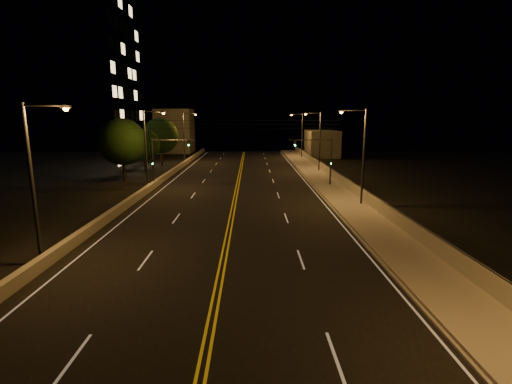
{
  "coord_description": "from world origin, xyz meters",
  "views": [
    {
      "loc": [
        1.6,
        -9.8,
        8.13
      ],
      "look_at": [
        2.0,
        18.0,
        2.5
      ],
      "focal_mm": 26.0,
      "sensor_mm": 36.0,
      "label": 1
    }
  ],
  "objects_px": {
    "streetlight_5": "(148,144)",
    "traffic_signal_right": "(322,156)",
    "streetlight_1": "(361,151)",
    "building_tower": "(49,83)",
    "streetlight_4": "(36,174)",
    "streetlight_6": "(185,134)",
    "tree_0": "(122,142)",
    "streetlight_2": "(318,138)",
    "tree_2": "(161,136)",
    "streetlight_3": "(301,133)",
    "traffic_signal_left": "(162,156)",
    "tree_1": "(144,144)"
  },
  "relations": [
    {
      "from": "streetlight_3",
      "to": "streetlight_4",
      "type": "bearing_deg",
      "value": -111.59
    },
    {
      "from": "streetlight_1",
      "to": "traffic_signal_left",
      "type": "relative_size",
      "value": 1.55
    },
    {
      "from": "streetlight_2",
      "to": "traffic_signal_left",
      "type": "relative_size",
      "value": 1.55
    },
    {
      "from": "tree_1",
      "to": "tree_2",
      "type": "distance_m",
      "value": 6.0
    },
    {
      "from": "streetlight_3",
      "to": "traffic_signal_right",
      "type": "distance_m",
      "value": 30.96
    },
    {
      "from": "streetlight_5",
      "to": "traffic_signal_right",
      "type": "relative_size",
      "value": 1.55
    },
    {
      "from": "traffic_signal_right",
      "to": "tree_2",
      "type": "height_order",
      "value": "tree_2"
    },
    {
      "from": "streetlight_2",
      "to": "streetlight_4",
      "type": "bearing_deg",
      "value": -121.47
    },
    {
      "from": "streetlight_1",
      "to": "tree_1",
      "type": "relative_size",
      "value": 1.38
    },
    {
      "from": "streetlight_1",
      "to": "streetlight_3",
      "type": "bearing_deg",
      "value": 90.0
    },
    {
      "from": "streetlight_2",
      "to": "tree_0",
      "type": "bearing_deg",
      "value": -163.86
    },
    {
      "from": "streetlight_3",
      "to": "streetlight_5",
      "type": "xyz_separation_m",
      "value": [
        -21.43,
        -32.16,
        0.0
      ]
    },
    {
      "from": "streetlight_3",
      "to": "tree_2",
      "type": "relative_size",
      "value": 1.11
    },
    {
      "from": "streetlight_3",
      "to": "tree_0",
      "type": "xyz_separation_m",
      "value": [
        -26.13,
        -26.7,
        -0.08
      ]
    },
    {
      "from": "streetlight_5",
      "to": "building_tower",
      "type": "bearing_deg",
      "value": 137.77
    },
    {
      "from": "streetlight_6",
      "to": "traffic_signal_left",
      "type": "bearing_deg",
      "value": -87.12
    },
    {
      "from": "tree_2",
      "to": "building_tower",
      "type": "bearing_deg",
      "value": -167.86
    },
    {
      "from": "traffic_signal_right",
      "to": "tree_1",
      "type": "xyz_separation_m",
      "value": [
        -24.63,
        13.91,
        0.39
      ]
    },
    {
      "from": "building_tower",
      "to": "tree_0",
      "type": "xyz_separation_m",
      "value": [
        14.67,
        -12.12,
        -8.2
      ]
    },
    {
      "from": "streetlight_3",
      "to": "traffic_signal_right",
      "type": "relative_size",
      "value": 1.55
    },
    {
      "from": "streetlight_1",
      "to": "streetlight_6",
      "type": "distance_m",
      "value": 39.19
    },
    {
      "from": "streetlight_6",
      "to": "tree_2",
      "type": "relative_size",
      "value": 1.11
    },
    {
      "from": "streetlight_5",
      "to": "traffic_signal_left",
      "type": "bearing_deg",
      "value": 47.91
    },
    {
      "from": "streetlight_6",
      "to": "traffic_signal_left",
      "type": "xyz_separation_m",
      "value": [
        1.16,
        -22.94,
        -1.48
      ]
    },
    {
      "from": "streetlight_1",
      "to": "tree_2",
      "type": "xyz_separation_m",
      "value": [
        -25.0,
        29.58,
        -0.09
      ]
    },
    {
      "from": "building_tower",
      "to": "tree_1",
      "type": "height_order",
      "value": "building_tower"
    },
    {
      "from": "tree_0",
      "to": "streetlight_4",
      "type": "bearing_deg",
      "value": -80.29
    },
    {
      "from": "streetlight_2",
      "to": "tree_1",
      "type": "distance_m",
      "value": 26.29
    },
    {
      "from": "tree_1",
      "to": "traffic_signal_right",
      "type": "bearing_deg",
      "value": -29.46
    },
    {
      "from": "streetlight_6",
      "to": "streetlight_1",
      "type": "bearing_deg",
      "value": -56.86
    },
    {
      "from": "streetlight_4",
      "to": "streetlight_6",
      "type": "relative_size",
      "value": 1.0
    },
    {
      "from": "streetlight_6",
      "to": "tree_2",
      "type": "bearing_deg",
      "value": -137.86
    },
    {
      "from": "streetlight_5",
      "to": "streetlight_6",
      "type": "distance_m",
      "value": 24.22
    },
    {
      "from": "traffic_signal_left",
      "to": "tree_0",
      "type": "relative_size",
      "value": 0.71
    },
    {
      "from": "streetlight_2",
      "to": "building_tower",
      "type": "height_order",
      "value": "building_tower"
    },
    {
      "from": "streetlight_6",
      "to": "tree_2",
      "type": "height_order",
      "value": "streetlight_6"
    },
    {
      "from": "tree_0",
      "to": "streetlight_2",
      "type": "bearing_deg",
      "value": 16.14
    },
    {
      "from": "building_tower",
      "to": "tree_1",
      "type": "distance_m",
      "value": 17.44
    },
    {
      "from": "tree_1",
      "to": "streetlight_1",
      "type": "bearing_deg",
      "value": -42.26
    },
    {
      "from": "tree_2",
      "to": "streetlight_6",
      "type": "bearing_deg",
      "value": 42.14
    },
    {
      "from": "streetlight_1",
      "to": "tree_0",
      "type": "relative_size",
      "value": 1.11
    },
    {
      "from": "streetlight_4",
      "to": "streetlight_5",
      "type": "xyz_separation_m",
      "value": [
        0.0,
        21.99,
        0.0
      ]
    },
    {
      "from": "building_tower",
      "to": "tree_1",
      "type": "bearing_deg",
      "value": -9.3
    },
    {
      "from": "tree_1",
      "to": "streetlight_4",
      "type": "bearing_deg",
      "value": -82.72
    },
    {
      "from": "streetlight_4",
      "to": "tree_2",
      "type": "xyz_separation_m",
      "value": [
        -3.58,
        42.97,
        -0.09
      ]
    },
    {
      "from": "traffic_signal_right",
      "to": "traffic_signal_left",
      "type": "distance_m",
      "value": 18.72
    },
    {
      "from": "tree_0",
      "to": "streetlight_3",
      "type": "bearing_deg",
      "value": 45.63
    },
    {
      "from": "tree_0",
      "to": "streetlight_6",
      "type": "bearing_deg",
      "value": 75.94
    },
    {
      "from": "streetlight_1",
      "to": "building_tower",
      "type": "bearing_deg",
      "value": 147.31
    },
    {
      "from": "streetlight_4",
      "to": "streetlight_6",
      "type": "distance_m",
      "value": 46.21
    }
  ]
}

